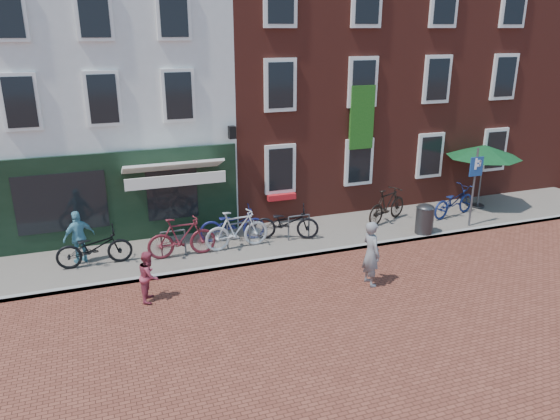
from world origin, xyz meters
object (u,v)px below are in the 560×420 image
object	(u,v)px
cafe_person	(79,237)
bicycle_5	(387,205)
parking_sign	(475,177)
parasol	(484,149)
bicycle_2	(232,224)
bicycle_4	(286,222)
bicycle_3	(237,230)
boy	(149,276)
bicycle_0	(94,247)
bicycle_6	(454,201)
bicycle_1	(182,237)
woman	(371,253)
litter_bin	(425,217)

from	to	relation	value
cafe_person	bicycle_5	world-z (taller)	cafe_person
parking_sign	parasol	distance (m)	2.34
bicycle_2	bicycle_4	bearing A→B (deg)	-98.49
bicycle_3	bicycle_4	size ratio (longest dim) A/B	0.97
boy	bicycle_2	bearing A→B (deg)	-30.12
bicycle_2	bicycle_3	xyz separation A→B (m)	(-0.04, -0.67, 0.06)
bicycle_0	bicycle_6	size ratio (longest dim) A/B	1.00
bicycle_1	cafe_person	bearing A→B (deg)	78.21
bicycle_5	bicycle_0	bearing A→B (deg)	68.15
bicycle_1	bicycle_3	size ratio (longest dim) A/B	1.00
woman	bicycle_1	world-z (taller)	woman
bicycle_2	bicycle_3	bearing A→B (deg)	-176.70
woman	bicycle_0	world-z (taller)	woman
woman	bicycle_2	bearing A→B (deg)	30.48
bicycle_0	bicycle_2	world-z (taller)	same
bicycle_1	bicycle_6	distance (m)	9.85
bicycle_0	bicycle_1	bearing A→B (deg)	-96.02
parking_sign	litter_bin	bearing A→B (deg)	-178.45
bicycle_0	bicycle_2	bearing A→B (deg)	-83.97
woman	bicycle_6	world-z (taller)	woman
cafe_person	bicycle_2	size ratio (longest dim) A/B	0.75
litter_bin	bicycle_1	xyz separation A→B (m)	(-7.86, 0.82, 0.06)
bicycle_0	bicycle_6	bearing A→B (deg)	-90.51
parking_sign	boy	bearing A→B (deg)	-172.51
litter_bin	parasol	world-z (taller)	parasol
bicycle_1	bicycle_2	bearing A→B (deg)	-67.72
boy	bicycle_0	world-z (taller)	boy
bicycle_1	bicycle_5	bearing A→B (deg)	-86.00
parking_sign	bicycle_5	xyz separation A→B (m)	(-2.48, 1.32, -1.12)
bicycle_2	parasol	bearing A→B (deg)	-82.78
boy	bicycle_2	size ratio (longest dim) A/B	0.63
boy	bicycle_6	size ratio (longest dim) A/B	0.63
woman	bicycle_2	size ratio (longest dim) A/B	0.86
cafe_person	bicycle_2	distance (m)	4.58
bicycle_6	bicycle_2	bearing A→B (deg)	71.32
woman	parking_sign	bearing A→B (deg)	-67.52
bicycle_0	bicycle_3	distance (m)	4.16
parking_sign	bicycle_6	bearing A→B (deg)	84.31
parking_sign	bicycle_2	world-z (taller)	parking_sign
boy	parking_sign	bearing A→B (deg)	-67.47
bicycle_0	bicycle_4	world-z (taller)	same
boy	bicycle_5	xyz separation A→B (m)	(8.46, 2.76, 0.05)
cafe_person	bicycle_5	xyz separation A→B (m)	(10.09, -0.02, -0.17)
cafe_person	bicycle_2	xyz separation A→B (m)	(4.57, 0.16, -0.23)
bicycle_4	bicycle_5	distance (m)	3.87
bicycle_5	bicycle_6	xyz separation A→B (m)	(2.59, -0.27, -0.06)
parking_sign	bicycle_4	bearing A→B (deg)	170.66
litter_bin	parasol	bearing A→B (deg)	24.98
litter_bin	parking_sign	world-z (taller)	parking_sign
litter_bin	bicycle_4	world-z (taller)	bicycle_4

